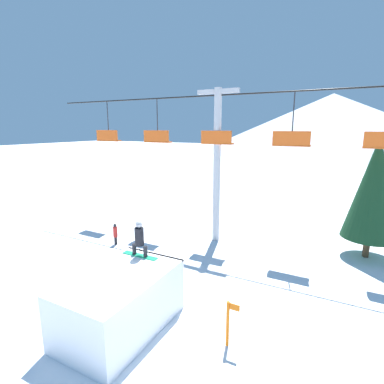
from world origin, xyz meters
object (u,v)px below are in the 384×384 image
at_px(snow_ramp, 121,302).
at_px(distant_skier, 115,233).
at_px(pine_tree_near, 374,188).
at_px(snowboarder, 139,239).
at_px(trail_marker, 228,322).

xyz_separation_m(snow_ramp, distant_skier, (-5.24, 5.54, -0.29)).
distance_m(pine_tree_near, distant_skier, 13.83).
relative_size(snowboarder, pine_tree_near, 0.23).
bearing_deg(snowboarder, pine_tree_near, 48.65).
bearing_deg(snow_ramp, pine_tree_near, 54.36).
height_order(pine_tree_near, distant_skier, pine_tree_near).
height_order(snowboarder, trail_marker, snowboarder).
xyz_separation_m(snow_ramp, snowboarder, (-0.34, 1.52, 1.63)).
height_order(snowboarder, pine_tree_near, pine_tree_near).
distance_m(snowboarder, trail_marker, 4.22).
distance_m(trail_marker, distant_skier, 9.84).
relative_size(snow_ramp, snowboarder, 2.76).
bearing_deg(trail_marker, snow_ramp, -165.57).
bearing_deg(distant_skier, trail_marker, -28.29).
bearing_deg(pine_tree_near, distant_skier, -159.31).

